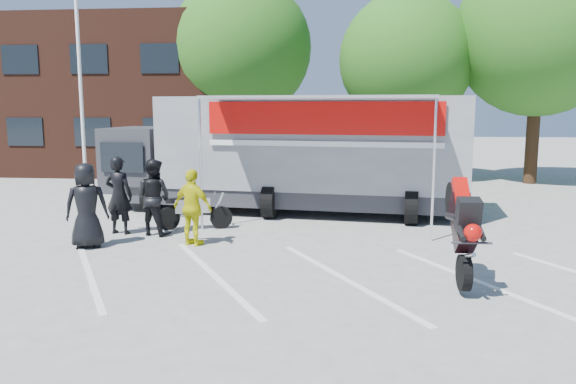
% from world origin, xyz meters
% --- Properties ---
extents(ground, '(100.00, 100.00, 0.00)m').
position_xyz_m(ground, '(0.00, 0.00, 0.00)').
color(ground, '#A2A39D').
rests_on(ground, ground).
extents(parking_bay_lines, '(18.09, 13.33, 0.01)m').
position_xyz_m(parking_bay_lines, '(0.00, 1.00, 0.01)').
color(parking_bay_lines, white).
rests_on(parking_bay_lines, ground).
extents(office_building, '(18.00, 8.00, 7.00)m').
position_xyz_m(office_building, '(-10.00, 18.00, 3.50)').
color(office_building, '#432015').
rests_on(office_building, ground).
extents(flagpole, '(1.61, 0.12, 8.00)m').
position_xyz_m(flagpole, '(-6.24, 10.00, 5.05)').
color(flagpole, white).
rests_on(flagpole, ground).
extents(tree_left, '(6.12, 6.12, 8.64)m').
position_xyz_m(tree_left, '(-2.00, 16.00, 5.57)').
color(tree_left, '#382314').
rests_on(tree_left, ground).
extents(tree_mid, '(5.44, 5.44, 7.68)m').
position_xyz_m(tree_mid, '(5.00, 15.00, 4.94)').
color(tree_mid, '#382314').
rests_on(tree_mid, ground).
extents(tree_right, '(6.46, 6.46, 9.12)m').
position_xyz_m(tree_right, '(10.00, 14.50, 5.88)').
color(tree_right, '#382314').
rests_on(tree_right, ground).
extents(transporter_truck, '(11.01, 6.27, 3.34)m').
position_xyz_m(transporter_truck, '(1.13, 7.30, 0.00)').
color(transporter_truck, gray).
rests_on(transporter_truck, ground).
extents(parked_motorcycle, '(2.00, 1.04, 1.00)m').
position_xyz_m(parked_motorcycle, '(-1.17, 4.80, 0.00)').
color(parked_motorcycle, '#BABABF').
rests_on(parked_motorcycle, ground).
extents(stunt_bike_rider, '(0.85, 1.72, 2.00)m').
position_xyz_m(stunt_bike_rider, '(4.50, 0.99, 0.00)').
color(stunt_bike_rider, black).
rests_on(stunt_bike_rider, ground).
extents(spectator_leather_a, '(1.06, 0.86, 1.87)m').
position_xyz_m(spectator_leather_a, '(-3.01, 2.75, 0.93)').
color(spectator_leather_a, black).
rests_on(spectator_leather_a, ground).
extents(spectator_leather_b, '(0.75, 0.55, 1.89)m').
position_xyz_m(spectator_leather_b, '(-2.85, 4.12, 0.94)').
color(spectator_leather_b, black).
rests_on(spectator_leather_b, ground).
extents(spectator_leather_c, '(1.06, 0.94, 1.83)m').
position_xyz_m(spectator_leather_c, '(-1.98, 4.11, 0.92)').
color(spectator_leather_c, black).
rests_on(spectator_leather_c, ground).
extents(spectator_hivis, '(1.08, 0.78, 1.71)m').
position_xyz_m(spectator_hivis, '(-0.77, 3.17, 0.85)').
color(spectator_hivis, '#D5D40B').
rests_on(spectator_hivis, ground).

